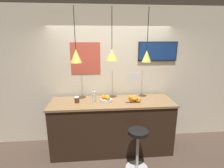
{
  "coord_description": "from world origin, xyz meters",
  "views": [
    {
      "loc": [
        -0.28,
        -2.46,
        2.28
      ],
      "look_at": [
        0.0,
        0.74,
        1.41
      ],
      "focal_mm": 28.0,
      "sensor_mm": 36.0,
      "label": 1
    }
  ],
  "objects_px": {
    "bar_stool": "(138,145)",
    "juice_bottle": "(94,96)",
    "fruit_bowl": "(106,99)",
    "mounted_tv": "(158,51)",
    "spread_jar": "(77,100)"
  },
  "relations": [
    {
      "from": "fruit_bowl",
      "to": "mounted_tv",
      "type": "relative_size",
      "value": 0.27
    },
    {
      "from": "juice_bottle",
      "to": "spread_jar",
      "type": "bearing_deg",
      "value": 180.0
    },
    {
      "from": "bar_stool",
      "to": "juice_bottle",
      "type": "bearing_deg",
      "value": 140.18
    },
    {
      "from": "juice_bottle",
      "to": "spread_jar",
      "type": "xyz_separation_m",
      "value": [
        -0.33,
        0.0,
        -0.06
      ]
    },
    {
      "from": "bar_stool",
      "to": "fruit_bowl",
      "type": "xyz_separation_m",
      "value": [
        -0.5,
        0.61,
        0.63
      ]
    },
    {
      "from": "bar_stool",
      "to": "mounted_tv",
      "type": "height_order",
      "value": "mounted_tv"
    },
    {
      "from": "fruit_bowl",
      "to": "juice_bottle",
      "type": "xyz_separation_m",
      "value": [
        -0.24,
        0.01,
        0.06
      ]
    },
    {
      "from": "spread_jar",
      "to": "mounted_tv",
      "type": "relative_size",
      "value": 0.14
    },
    {
      "from": "bar_stool",
      "to": "mounted_tv",
      "type": "xyz_separation_m",
      "value": [
        0.61,
        1.05,
        1.5
      ]
    },
    {
      "from": "juice_bottle",
      "to": "spread_jar",
      "type": "distance_m",
      "value": 0.33
    },
    {
      "from": "bar_stool",
      "to": "juice_bottle",
      "type": "height_order",
      "value": "juice_bottle"
    },
    {
      "from": "fruit_bowl",
      "to": "mounted_tv",
      "type": "xyz_separation_m",
      "value": [
        1.12,
        0.44,
        0.87
      ]
    },
    {
      "from": "fruit_bowl",
      "to": "juice_bottle",
      "type": "bearing_deg",
      "value": 178.78
    },
    {
      "from": "fruit_bowl",
      "to": "juice_bottle",
      "type": "distance_m",
      "value": 0.24
    },
    {
      "from": "juice_bottle",
      "to": "mounted_tv",
      "type": "relative_size",
      "value": 0.33
    }
  ]
}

